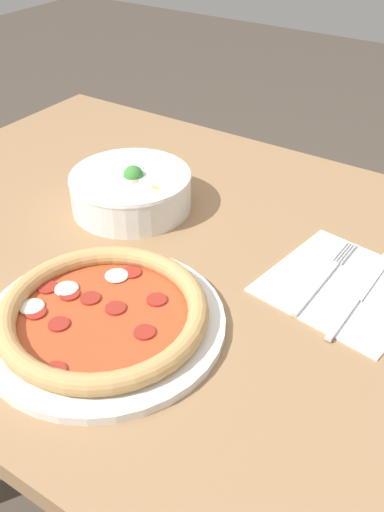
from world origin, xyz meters
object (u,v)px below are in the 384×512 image
Objects in this scene: pizza at (103,316)px; fork at (325,277)px; bowl at (131,188)px; knife at (360,294)px.

fork is at bearing 51.00° from pizza.
bowl is 0.34m from fork.
fork is 0.05m from knife.
bowl is at bearing 90.13° from fork.
pizza is 1.57× the size of fork.
pizza is 1.53× the size of bowl.
bowl is 1.03× the size of fork.
bowl is 0.87× the size of knife.
pizza is 0.34m from knife.
fork is 0.85× the size of knife.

